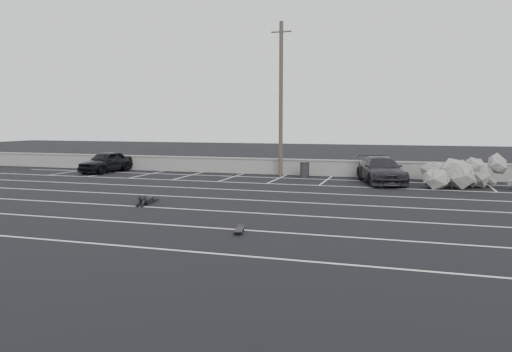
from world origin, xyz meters
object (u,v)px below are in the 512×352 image
(utility_pole, at_px, (281,99))
(riprap_pile, at_px, (455,176))
(car_left, at_px, (106,162))
(car_right, at_px, (381,170))
(trash_bin, at_px, (305,170))
(person, at_px, (148,198))
(skateboard, at_px, (239,230))

(utility_pole, distance_m, riprap_pile, 11.54)
(car_left, distance_m, car_right, 18.68)
(trash_bin, bearing_deg, car_left, -176.23)
(car_right, xyz_separation_m, person, (-9.33, -10.14, -0.54))
(riprap_pile, relative_size, person, 2.13)
(car_right, xyz_separation_m, riprap_pile, (3.94, -0.16, -0.21))
(riprap_pile, xyz_separation_m, person, (-13.26, -9.98, -0.32))
(car_right, bearing_deg, skateboard, -120.60)
(skateboard, bearing_deg, utility_pole, 87.09)
(trash_bin, distance_m, riprap_pile, 8.90)
(car_right, xyz_separation_m, utility_pole, (-6.48, 2.08, 4.22))
(riprap_pile, bearing_deg, skateboard, -117.75)
(utility_pole, bearing_deg, riprap_pile, -12.18)
(person, height_order, skateboard, person)
(car_right, bearing_deg, person, -149.26)
(car_left, distance_m, utility_pole, 12.98)
(car_left, xyz_separation_m, skateboard, (15.07, -15.18, -0.65))
(car_left, height_order, riprap_pile, car_left)
(car_left, xyz_separation_m, utility_pole, (12.19, 1.38, 4.24))
(car_left, height_order, car_right, car_right)
(car_left, relative_size, skateboard, 4.65)
(trash_bin, xyz_separation_m, skateboard, (1.19, -16.09, -0.41))
(trash_bin, height_order, person, trash_bin)
(car_left, relative_size, person, 1.89)
(person, bearing_deg, car_left, 119.07)
(trash_bin, distance_m, person, 12.60)
(car_left, bearing_deg, skateboard, -39.83)
(utility_pole, relative_size, riprap_pile, 2.03)
(car_left, bearing_deg, person, -43.87)
(riprap_pile, bearing_deg, utility_pole, 167.82)
(trash_bin, bearing_deg, car_right, -18.63)
(trash_bin, relative_size, riprap_pile, 0.20)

